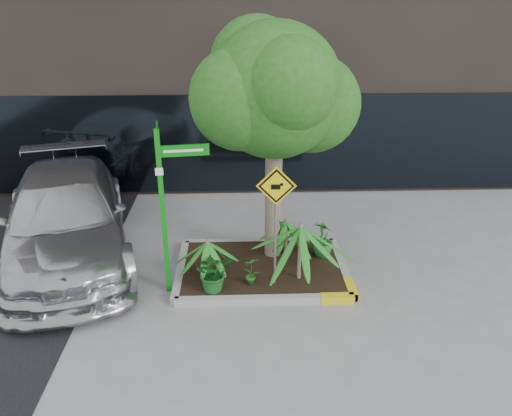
{
  "coord_description": "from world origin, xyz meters",
  "views": [
    {
      "loc": [
        -0.22,
        -8.24,
        5.16
      ],
      "look_at": [
        0.08,
        0.2,
        1.43
      ],
      "focal_mm": 35.0,
      "sensor_mm": 36.0,
      "label": 1
    }
  ],
  "objects_px": {
    "street_sign_post": "(165,195)",
    "parked_car": "(66,217)",
    "cattle_sign": "(276,206)",
    "tree": "(275,91)"
  },
  "relations": [
    {
      "from": "tree",
      "to": "cattle_sign",
      "type": "height_order",
      "value": "tree"
    },
    {
      "from": "tree",
      "to": "cattle_sign",
      "type": "bearing_deg",
      "value": -91.56
    },
    {
      "from": "parked_car",
      "to": "street_sign_post",
      "type": "distance_m",
      "value": 2.91
    },
    {
      "from": "tree",
      "to": "cattle_sign",
      "type": "xyz_separation_m",
      "value": [
        -0.03,
        -1.1,
        -1.79
      ]
    },
    {
      "from": "street_sign_post",
      "to": "parked_car",
      "type": "bearing_deg",
      "value": 139.92
    },
    {
      "from": "parked_car",
      "to": "street_sign_post",
      "type": "relative_size",
      "value": 1.9
    },
    {
      "from": "parked_car",
      "to": "street_sign_post",
      "type": "bearing_deg",
      "value": -48.4
    },
    {
      "from": "street_sign_post",
      "to": "cattle_sign",
      "type": "height_order",
      "value": "street_sign_post"
    },
    {
      "from": "parked_car",
      "to": "cattle_sign",
      "type": "relative_size",
      "value": 2.58
    },
    {
      "from": "parked_car",
      "to": "cattle_sign",
      "type": "xyz_separation_m",
      "value": [
        4.21,
        -1.53,
        0.83
      ]
    }
  ]
}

